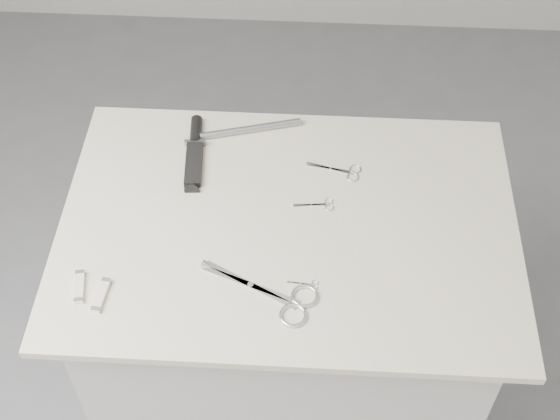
# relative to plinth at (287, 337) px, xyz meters

# --- Properties ---
(ground) EXTENTS (4.00, 4.00, 0.01)m
(ground) POSITION_rel_plinth_xyz_m (0.00, 0.00, -0.46)
(ground) COLOR slate
(ground) RESTS_ON ground
(plinth) EXTENTS (0.90, 0.60, 0.90)m
(plinth) POSITION_rel_plinth_xyz_m (0.00, 0.00, 0.00)
(plinth) COLOR silver
(plinth) RESTS_ON ground
(display_board) EXTENTS (1.00, 0.70, 0.02)m
(display_board) POSITION_rel_plinth_xyz_m (0.00, 0.00, 0.46)
(display_board) COLOR beige
(display_board) RESTS_ON plinth
(large_shears) EXTENTS (0.25, 0.16, 0.01)m
(large_shears) POSITION_rel_plinth_xyz_m (-0.00, -0.20, 0.47)
(large_shears) COLOR silver
(large_shears) RESTS_ON display_board
(embroidery_scissors_a) EXTENTS (0.13, 0.06, 0.00)m
(embroidery_scissors_a) POSITION_rel_plinth_xyz_m (0.12, 0.16, 0.47)
(embroidery_scissors_a) COLOR silver
(embroidery_scissors_a) RESTS_ON display_board
(embroidery_scissors_b) EXTENTS (0.09, 0.04, 0.00)m
(embroidery_scissors_b) POSITION_rel_plinth_xyz_m (0.07, 0.06, 0.47)
(embroidery_scissors_b) COLOR silver
(embroidery_scissors_b) RESTS_ON display_board
(tiny_scissors) EXTENTS (0.06, 0.03, 0.00)m
(tiny_scissors) POSITION_rel_plinth_xyz_m (0.05, -0.16, 0.47)
(tiny_scissors) COLOR silver
(tiny_scissors) RESTS_ON display_board
(sheathed_knife) EXTENTS (0.05, 0.22, 0.03)m
(sheathed_knife) POSITION_rel_plinth_xyz_m (-0.23, 0.21, 0.48)
(sheathed_knife) COLOR black
(sheathed_knife) RESTS_ON display_board
(pocket_knife_a) EXTENTS (0.02, 0.08, 0.01)m
(pocket_knife_a) POSITION_rel_plinth_xyz_m (-0.37, -0.21, 0.47)
(pocket_knife_a) COLOR silver
(pocket_knife_a) RESTS_ON display_board
(pocket_knife_b) EXTENTS (0.03, 0.08, 0.01)m
(pocket_knife_b) POSITION_rel_plinth_xyz_m (-0.42, -0.19, 0.47)
(pocket_knife_b) COLOR silver
(pocket_knife_b) RESTS_ON display_board
(metal_rail) EXTENTS (0.25, 0.09, 0.02)m
(metal_rail) POSITION_rel_plinth_xyz_m (-0.11, 0.28, 0.48)
(metal_rail) COLOR gray
(metal_rail) RESTS_ON display_board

